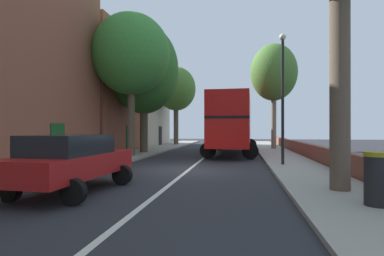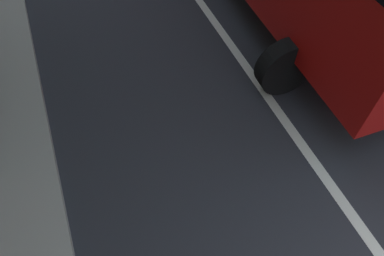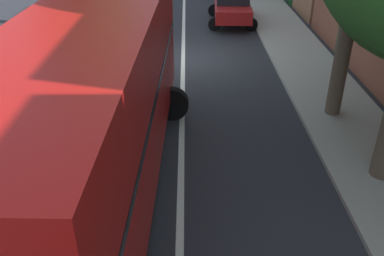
# 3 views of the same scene
# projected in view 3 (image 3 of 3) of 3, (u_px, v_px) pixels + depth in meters

# --- Properties ---
(ground_plane) EXTENTS (84.00, 84.00, 0.00)m
(ground_plane) POSITION_uv_depth(u_px,v_px,m) (183.00, 59.00, 17.30)
(ground_plane) COLOR #28282D
(road_centre_line) EXTENTS (0.16, 54.00, 0.01)m
(road_centre_line) POSITION_uv_depth(u_px,v_px,m) (183.00, 59.00, 17.30)
(road_centre_line) COLOR silver
(road_centre_line) RESTS_ON ground
(sidewalk_left) EXTENTS (2.60, 60.00, 0.12)m
(sidewalk_left) POSITION_uv_depth(u_px,v_px,m) (301.00, 57.00, 17.32)
(sidewalk_left) COLOR #9E998E
(sidewalk_left) RESTS_ON ground
(sidewalk_right) EXTENTS (2.60, 60.00, 0.12)m
(sidewalk_right) POSITION_uv_depth(u_px,v_px,m) (64.00, 58.00, 17.22)
(sidewalk_right) COLOR #9E998E
(sidewalk_right) RESTS_ON ground
(boundary_wall_right) EXTENTS (0.36, 54.00, 0.90)m
(boundary_wall_right) POSITION_uv_depth(u_px,v_px,m) (24.00, 49.00, 17.01)
(boundary_wall_right) COLOR brown
(boundary_wall_right) RESTS_ON ground
(double_decker_bus) EXTENTS (3.82, 10.87, 4.06)m
(double_decker_bus) POSITION_uv_depth(u_px,v_px,m) (95.00, 101.00, 8.43)
(double_decker_bus) COLOR #B7110E
(double_decker_bus) RESTS_ON ground
(parked_car_red_left_0) EXTENTS (2.57, 4.54, 1.66)m
(parked_car_red_left_0) POSITION_uv_depth(u_px,v_px,m) (232.00, 5.00, 21.63)
(parked_car_red_left_0) COLOR #AD1919
(parked_car_red_left_0) RESTS_ON ground
(litter_bin_right) EXTENTS (0.55, 0.55, 1.20)m
(litter_bin_right) POSITION_uv_depth(u_px,v_px,m) (84.00, 6.00, 22.33)
(litter_bin_right) COLOR black
(litter_bin_right) RESTS_ON sidewalk_right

